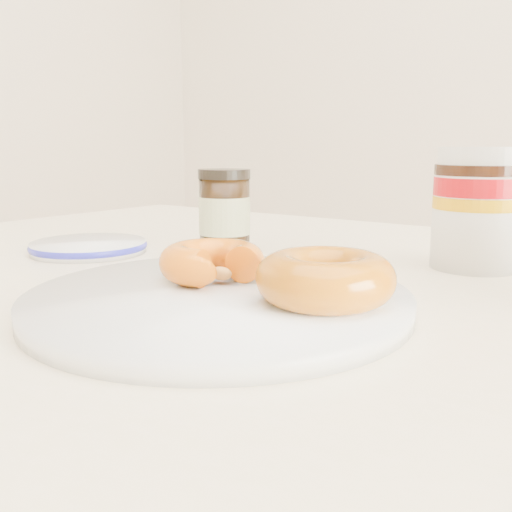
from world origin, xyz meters
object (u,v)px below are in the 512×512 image
Objects in this scene: donut_whole at (325,278)px; nutella_jar at (477,204)px; dining_table at (352,381)px; plate at (219,299)px; dark_jar at (225,212)px; blue_rim_saucer at (89,246)px; donut_bitten at (212,262)px.

nutella_jar reaches higher than donut_whole.
nutella_jar is at bearing 72.06° from dining_table.
plate is at bearing -112.89° from nutella_jar.
donut_whole is at bearing -97.46° from nutella_jar.
donut_whole reaches higher than plate.
nutella_jar is 0.28m from dark_jar.
plate reaches higher than dining_table.
dining_table is 4.67× the size of plate.
blue_rim_saucer is at bearing -177.39° from dining_table.
plate is at bearing -166.40° from donut_whole.
donut_bitten is 0.90× the size of dark_jar.
donut_whole is at bearing -36.58° from dark_jar.
dining_table is at bearing -21.24° from dark_jar.
blue_rim_saucer is (-0.13, -0.10, -0.04)m from dark_jar.
dining_table is 0.23m from nutella_jar.
donut_bitten is 0.88× the size of donut_whole.
plate is 3.00× the size of dark_jar.
blue_rim_saucer is at bearing 168.35° from donut_whole.
dining_table is 0.17m from donut_bitten.
dark_jar is at bearing 158.76° from dining_table.
donut_whole is 0.26m from nutella_jar.
plate is 3.35× the size of donut_bitten.
nutella_jar is (0.12, 0.28, 0.06)m from plate.
donut_whole is at bearing 13.60° from plate.
dark_jar reaches higher than dining_table.
donut_whole is (0.02, -0.09, 0.12)m from dining_table.
nutella_jar is 0.91× the size of blue_rim_saucer.
donut_bitten is at bearing -53.70° from dark_jar.
donut_bitten is at bearing 137.22° from plate.
dark_jar is (-0.24, 0.18, 0.02)m from donut_whole.
plate is 2.38× the size of nutella_jar.
blue_rim_saucer is (-0.37, 0.08, -0.03)m from donut_whole.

